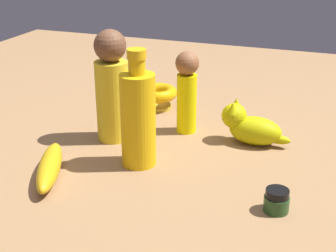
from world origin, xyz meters
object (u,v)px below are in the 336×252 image
Objects in this scene: person_figure_adult at (185,90)px; bowl at (157,95)px; person_figure_child at (112,87)px; bottle_tall at (138,117)px; cat_figurine at (250,126)px; banana at (50,167)px; nail_polish_jar at (277,201)px.

person_figure_adult reaches higher than bowl.
person_figure_adult is 0.77× the size of person_figure_child.
bowl is at bearing 104.61° from bottle_tall.
bowl is at bearing 153.41° from cat_figurine.
bottle_tall is 0.14m from person_figure_child.
bowl is 0.53× the size of banana.
cat_figurine is 0.27m from bottle_tall.
nail_polish_jar is 0.45m from person_figure_child.
cat_figurine is at bearing -5.42° from person_figure_adult.
bottle_tall reaches higher than person_figure_adult.
cat_figurine is 1.48× the size of bowl.
nail_polish_jar is 0.43m from banana.
banana is (-0.18, -0.30, -0.08)m from person_figure_adult.
bottle_tall is 0.20m from banana.
cat_figurine reaches higher than banana.
person_figure_adult is 0.19m from bottle_tall.
nail_polish_jar is at bearing -68.99° from cat_figurine.
nail_polish_jar is at bearing -111.21° from banana.
banana is at bearing -139.11° from cat_figurine.
bottle_tall is 2.27× the size of bowl.
cat_figurine is 0.30m from bowl.
cat_figurine is 0.28m from nail_polish_jar.
nail_polish_jar is 0.41× the size of bowl.
cat_figurine is 0.63× the size of person_figure_child.
cat_figurine is at bearing 15.24° from person_figure_child.
bottle_tall is 0.33m from bowl.
banana is at bearing -120.17° from person_figure_adult.
person_figure_child is 1.26× the size of banana.
bottle_tall is at bearing 163.95° from nail_polish_jar.
banana is (-0.04, -0.21, -0.10)m from person_figure_child.
bottle_tall is at bearing -76.79° from banana.
banana is at bearing -97.98° from bowl.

